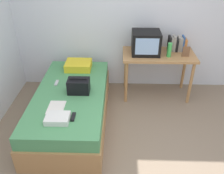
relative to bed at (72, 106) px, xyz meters
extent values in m
plane|color=#84705B|center=(0.85, -0.83, -0.26)|extent=(8.00, 8.00, 0.00)
cube|color=silver|center=(0.85, 1.17, 1.04)|extent=(5.20, 0.10, 2.60)
cube|color=#B27F4C|center=(0.00, 0.00, -0.09)|extent=(1.00, 2.00, 0.34)
cube|color=#4C935B|center=(0.00, 0.00, 0.17)|extent=(0.97, 1.94, 0.18)
cube|color=#B27F4C|center=(1.33, 0.77, 0.50)|extent=(1.16, 0.60, 0.04)
cylinder|color=#B27F4C|center=(0.81, 0.53, 0.11)|extent=(0.05, 0.05, 0.74)
cylinder|color=#B27F4C|center=(1.85, 0.53, 0.11)|extent=(0.05, 0.05, 0.74)
cylinder|color=#B27F4C|center=(0.81, 1.01, 0.11)|extent=(0.05, 0.05, 0.74)
cylinder|color=#B27F4C|center=(1.85, 1.01, 0.11)|extent=(0.05, 0.05, 0.74)
cube|color=black|center=(1.10, 0.78, 0.70)|extent=(0.44, 0.38, 0.36)
cube|color=#8CB2E0|center=(1.10, 0.58, 0.71)|extent=(0.35, 0.01, 0.26)
cylinder|color=green|center=(1.46, 0.65, 0.63)|extent=(0.07, 0.07, 0.22)
cube|color=black|center=(1.50, 0.91, 0.64)|extent=(0.03, 0.17, 0.24)
cube|color=gray|center=(1.54, 0.91, 0.63)|extent=(0.03, 0.14, 0.23)
cube|color=gray|center=(1.58, 0.91, 0.65)|extent=(0.04, 0.15, 0.25)
cube|color=black|center=(1.62, 0.91, 0.62)|extent=(0.04, 0.16, 0.20)
cube|color=gray|center=(1.65, 0.91, 0.64)|extent=(0.02, 0.15, 0.24)
cube|color=gray|center=(1.69, 0.91, 0.64)|extent=(0.04, 0.16, 0.23)
cube|color=#2D5699|center=(1.72, 0.91, 0.65)|extent=(0.02, 0.15, 0.25)
cube|color=#CC7233|center=(1.76, 0.91, 0.62)|extent=(0.04, 0.15, 0.20)
cube|color=brown|center=(1.73, 0.67, 0.60)|extent=(0.11, 0.02, 0.16)
cube|color=yellow|center=(0.02, 0.70, 0.32)|extent=(0.42, 0.35, 0.12)
cube|color=black|center=(0.13, -0.01, 0.36)|extent=(0.30, 0.20, 0.20)
cylinder|color=black|center=(0.13, -0.01, 0.48)|extent=(0.24, 0.02, 0.02)
cube|color=white|center=(-0.11, -0.39, 0.27)|extent=(0.21, 0.29, 0.01)
cube|color=black|center=(0.14, -0.58, 0.27)|extent=(0.04, 0.16, 0.02)
cube|color=#B7B7BC|center=(-0.24, 0.21, 0.27)|extent=(0.04, 0.14, 0.02)
cube|color=white|center=(-0.03, -0.64, 0.30)|extent=(0.28, 0.22, 0.07)
camera|label=1|loc=(0.68, -2.82, 2.08)|focal=38.31mm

